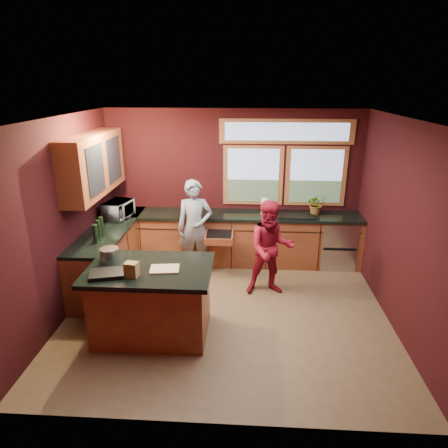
# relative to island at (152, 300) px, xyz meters

# --- Properties ---
(floor) EXTENTS (4.50, 4.50, 0.00)m
(floor) POSITION_rel_island_xyz_m (0.94, 0.56, -0.48)
(floor) COLOR brown
(floor) RESTS_ON ground
(room_shell) EXTENTS (4.52, 4.02, 2.71)m
(room_shell) POSITION_rel_island_xyz_m (0.34, 0.88, 1.32)
(room_shell) COLOR black
(room_shell) RESTS_ON ground
(back_counter) EXTENTS (4.50, 0.64, 0.93)m
(back_counter) POSITION_rel_island_xyz_m (1.14, 2.26, -0.01)
(back_counter) COLOR #572614
(back_counter) RESTS_ON floor
(left_counter) EXTENTS (0.64, 2.30, 0.93)m
(left_counter) POSITION_rel_island_xyz_m (-1.01, 1.41, -0.01)
(left_counter) COLOR #572614
(left_counter) RESTS_ON floor
(island) EXTENTS (1.55, 1.05, 0.95)m
(island) POSITION_rel_island_xyz_m (0.00, 0.00, 0.00)
(island) COLOR #572614
(island) RESTS_ON floor
(person_grey) EXTENTS (0.66, 0.49, 1.63)m
(person_grey) POSITION_rel_island_xyz_m (0.32, 1.81, 0.34)
(person_grey) COLOR slate
(person_grey) RESTS_ON floor
(person_red) EXTENTS (0.78, 0.64, 1.49)m
(person_red) POSITION_rel_island_xyz_m (1.56, 1.16, 0.27)
(person_red) COLOR maroon
(person_red) RESTS_ON floor
(microwave) EXTENTS (0.46, 0.59, 0.29)m
(microwave) POSITION_rel_island_xyz_m (-0.98, 1.90, 0.60)
(microwave) COLOR #999999
(microwave) RESTS_ON left_counter
(potted_plant) EXTENTS (0.33, 0.28, 0.36)m
(potted_plant) POSITION_rel_island_xyz_m (2.40, 2.31, 0.63)
(potted_plant) COLOR #999999
(potted_plant) RESTS_ON back_counter
(paper_towel) EXTENTS (0.12, 0.12, 0.28)m
(paper_towel) POSITION_rel_island_xyz_m (1.49, 2.26, 0.59)
(paper_towel) COLOR silver
(paper_towel) RESTS_ON back_counter
(cutting_board) EXTENTS (0.38, 0.29, 0.02)m
(cutting_board) POSITION_rel_island_xyz_m (0.20, -0.05, 0.48)
(cutting_board) COLOR tan
(cutting_board) RESTS_ON island
(stock_pot) EXTENTS (0.24, 0.24, 0.18)m
(stock_pot) POSITION_rel_island_xyz_m (-0.55, 0.15, 0.56)
(stock_pot) COLOR #B0B0B5
(stock_pot) RESTS_ON island
(paper_bag) EXTENTS (0.17, 0.14, 0.18)m
(paper_bag) POSITION_rel_island_xyz_m (-0.15, -0.25, 0.56)
(paper_bag) COLOR brown
(paper_bag) RESTS_ON island
(black_tray) EXTENTS (0.46, 0.37, 0.05)m
(black_tray) POSITION_rel_island_xyz_m (-0.45, -0.25, 0.49)
(black_tray) COLOR black
(black_tray) RESTS_ON island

